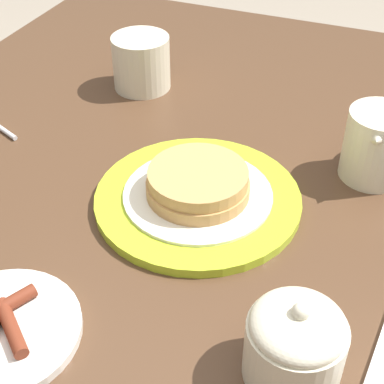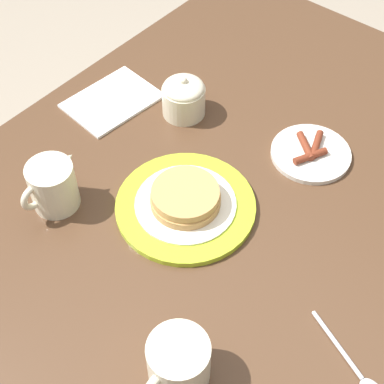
% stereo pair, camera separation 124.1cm
% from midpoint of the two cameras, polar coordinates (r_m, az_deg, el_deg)
% --- Properties ---
extents(ground_plane, '(8.00, 8.00, 0.00)m').
position_cam_midpoint_polar(ground_plane, '(1.42, -1.35, -36.65)').
color(ground_plane, gray).
extents(dining_table, '(1.31, 0.93, 0.77)m').
position_cam_midpoint_polar(dining_table, '(0.77, -2.41, -34.02)').
color(dining_table, '#4C3321').
rests_on(dining_table, ground_plane).
extents(pancake_plate, '(0.25, 0.25, 0.05)m').
position_cam_midpoint_polar(pancake_plate, '(0.64, -10.10, -33.58)').
color(pancake_plate, '#AAC628').
rests_on(pancake_plate, dining_table).
extents(side_plate_bacon, '(0.15, 0.15, 0.02)m').
position_cam_midpoint_polar(side_plate_bacon, '(0.68, 13.48, -22.26)').
color(side_plate_bacon, silver).
rests_on(side_plate_bacon, dining_table).
extents(coffee_mug, '(0.12, 0.09, 0.08)m').
position_cam_midpoint_polar(coffee_mug, '(0.66, -18.59, -60.75)').
color(coffee_mug, beige).
rests_on(coffee_mug, dining_table).
extents(creamer_pitcher, '(0.13, 0.08, 0.10)m').
position_cam_midpoint_polar(creamer_pitcher, '(0.68, -32.61, -28.12)').
color(creamer_pitcher, beige).
rests_on(creamer_pitcher, dining_table).
extents(sugar_bowl, '(0.09, 0.09, 0.09)m').
position_cam_midpoint_polar(sugar_bowl, '(0.69, -8.43, -11.93)').
color(sugar_bowl, beige).
rests_on(sugar_bowl, dining_table).
extents(napkin, '(0.20, 0.15, 0.01)m').
position_cam_midpoint_polar(napkin, '(0.77, -19.23, -10.61)').
color(napkin, white).
rests_on(napkin, dining_table).
extents(spoon, '(0.08, 0.16, 0.01)m').
position_cam_midpoint_polar(spoon, '(0.71, 26.05, -58.36)').
color(spoon, silver).
rests_on(spoon, dining_table).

